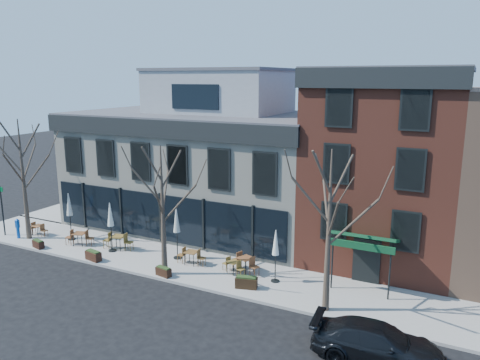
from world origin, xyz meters
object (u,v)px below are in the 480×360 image
at_px(parked_sedan, 377,343).
at_px(cafe_set_0, 38,229).
at_px(call_box, 18,228).
at_px(umbrella_0, 69,207).

height_order(parked_sedan, cafe_set_0, parked_sedan).
height_order(call_box, umbrella_0, umbrella_0).
relative_size(cafe_set_0, umbrella_0, 0.51).
relative_size(call_box, cafe_set_0, 0.85).
distance_m(parked_sedan, call_box, 24.16).
xyz_separation_m(parked_sedan, cafe_set_0, (-23.27, 4.14, -0.14)).
distance_m(parked_sedan, umbrella_0, 21.15).
xyz_separation_m(parked_sedan, umbrella_0, (-20.60, 4.52, 1.64)).
relative_size(parked_sedan, cafe_set_0, 3.11).
xyz_separation_m(call_box, cafe_set_0, (0.69, 1.02, -0.29)).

